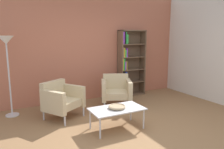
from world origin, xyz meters
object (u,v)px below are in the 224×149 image
Objects in this scene: coffee_table_low at (117,110)px; armchair_by_bookshelf at (61,99)px; armchair_spare_guest at (116,90)px; floor_lamp_torchiere at (7,50)px; decorative_bowl at (117,107)px; bookshelf_tall at (129,64)px.

armchair_by_bookshelf is at bearing 127.25° from coffee_table_low.
floor_lamp_torchiere is at bearing -167.36° from armchair_spare_guest.
coffee_table_low is 1.06× the size of armchair_by_bookshelf.
coffee_table_low is 2.63m from floor_lamp_torchiere.
armchair_by_bookshelf is (-0.79, 1.04, -0.02)m from decorative_bowl.
bookshelf_tall is at bearing 53.31° from coffee_table_low.
coffee_table_low is at bearing -85.99° from armchair_by_bookshelf.
decorative_bowl is at bearing -126.69° from bookshelf_tall.
armchair_spare_guest is 2.61m from floor_lamp_torchiere.
floor_lamp_torchiere reaches higher than armchair_spare_guest.
armchair_by_bookshelf reaches higher than coffee_table_low.
floor_lamp_torchiere is (-0.95, 0.61, 1.03)m from armchair_by_bookshelf.
armchair_by_bookshelf is 1.41m from armchair_spare_guest.
armchair_spare_guest is at bearing -138.01° from bookshelf_tall.
bookshelf_tall reaches higher than armchair_by_bookshelf.
bookshelf_tall is 1.20m from armchair_spare_guest.
armchair_by_bookshelf is (-0.79, 1.04, 0.05)m from coffee_table_low.
armchair_spare_guest reaches higher than decorative_bowl.
bookshelf_tall is at bearing 53.31° from decorative_bowl.
bookshelf_tall is 5.94× the size of decorative_bowl.
bookshelf_tall is at bearing -11.74° from armchair_by_bookshelf.
armchair_spare_guest is (0.61, 1.18, 0.05)m from coffee_table_low.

